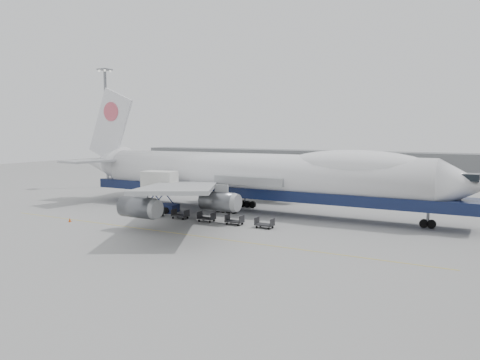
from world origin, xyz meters
The scene contains 13 objects.
ground centered at (0.00, 0.00, 0.00)m, with size 260.00×260.00×0.00m, color gray.
apron_line centered at (0.00, -6.00, 0.01)m, with size 60.00×0.15×0.01m, color gold.
hangar centered at (-10.00, 70.00, 3.50)m, with size 110.00×8.00×7.00m, color slate.
floodlight_mast centered at (-42.00, 24.00, 14.27)m, with size 2.40×2.40×25.43m.
airliner centered at (0.64, 12.00, 5.62)m, with size 67.00×55.30×19.98m.
catering_truck centered at (-12.38, 5.05, 3.46)m, with size 5.78×4.39×6.19m.
traffic_cone centered at (-17.94, -7.31, 0.27)m, with size 0.38×0.38×0.57m.
dolly_0 centered at (-15.01, 1.85, 0.53)m, with size 2.30×1.35×1.30m.
dolly_1 centered at (-10.61, 1.85, 0.53)m, with size 2.30×1.35×1.30m.
dolly_2 centered at (-6.22, 1.85, 0.53)m, with size 2.30×1.35×1.30m.
dolly_3 centered at (-1.83, 1.85, 0.53)m, with size 2.30×1.35×1.30m.
dolly_4 centered at (2.56, 1.85, 0.53)m, with size 2.30×1.35×1.30m.
dolly_5 centered at (6.95, 1.85, 0.53)m, with size 2.30×1.35×1.30m.
Camera 1 is at (32.60, -50.54, 12.27)m, focal length 35.00 mm.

